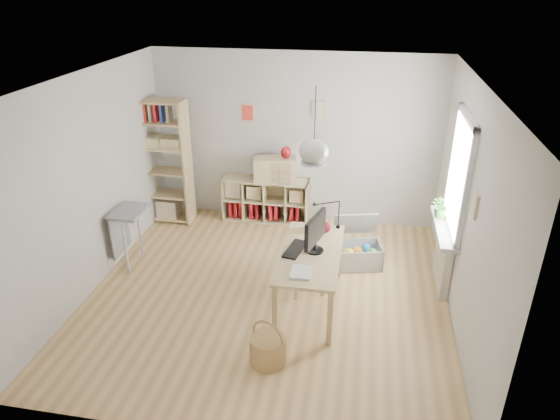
% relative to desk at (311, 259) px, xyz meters
% --- Properties ---
extents(ground, '(4.50, 4.50, 0.00)m').
position_rel_desk_xyz_m(ground, '(-0.55, 0.15, -0.66)').
color(ground, tan).
rests_on(ground, ground).
extents(room_shell, '(4.50, 4.50, 4.50)m').
position_rel_desk_xyz_m(room_shell, '(-0.00, 0.00, 1.34)').
color(room_shell, silver).
rests_on(room_shell, ground).
extents(window_unit, '(0.07, 1.16, 1.46)m').
position_rel_desk_xyz_m(window_unit, '(1.68, 0.75, 0.89)').
color(window_unit, white).
rests_on(window_unit, ground).
extents(radiator, '(0.10, 0.80, 0.80)m').
position_rel_desk_xyz_m(radiator, '(1.64, 0.75, -0.26)').
color(radiator, silver).
rests_on(radiator, ground).
extents(windowsill, '(0.22, 1.20, 0.06)m').
position_rel_desk_xyz_m(windowsill, '(1.59, 0.75, 0.17)').
color(windowsill, silver).
rests_on(windowsill, radiator).
extents(desk, '(0.70, 1.50, 0.75)m').
position_rel_desk_xyz_m(desk, '(0.00, 0.00, 0.00)').
color(desk, tan).
rests_on(desk, ground).
extents(cube_shelf, '(1.40, 0.38, 0.72)m').
position_rel_desk_xyz_m(cube_shelf, '(-1.02, 2.23, -0.36)').
color(cube_shelf, '#C6B482').
rests_on(cube_shelf, ground).
extents(tall_bookshelf, '(0.80, 0.38, 2.00)m').
position_rel_desk_xyz_m(tall_bookshelf, '(-2.59, 1.95, 0.43)').
color(tall_bookshelf, tan).
rests_on(tall_bookshelf, ground).
extents(side_table, '(0.40, 0.55, 0.85)m').
position_rel_desk_xyz_m(side_table, '(-2.59, 0.50, 0.01)').
color(side_table, gray).
rests_on(side_table, ground).
extents(chair, '(0.53, 0.53, 0.83)m').
position_rel_desk_xyz_m(chair, '(-0.11, 0.35, -0.18)').
color(chair, gray).
rests_on(chair, ground).
extents(wicker_basket, '(0.38, 0.38, 0.53)m').
position_rel_desk_xyz_m(wicker_basket, '(-0.31, -1.08, -0.49)').
color(wicker_basket, '#AB7D4D').
rests_on(wicker_basket, ground).
extents(storage_chest, '(0.75, 0.81, 0.65)m').
position_rel_desk_xyz_m(storage_chest, '(0.55, 1.10, -0.44)').
color(storage_chest, '#B5B5B0').
rests_on(storage_chest, ground).
extents(monitor, '(0.21, 0.53, 0.47)m').
position_rel_desk_xyz_m(monitor, '(0.04, 0.03, 0.35)').
color(monitor, black).
rests_on(monitor, desk).
extents(keyboard, '(0.26, 0.48, 0.02)m').
position_rel_desk_xyz_m(keyboard, '(-0.19, 0.02, 0.10)').
color(keyboard, black).
rests_on(keyboard, desk).
extents(task_lamp, '(0.36, 0.13, 0.38)m').
position_rel_desk_xyz_m(task_lamp, '(0.09, 0.62, 0.35)').
color(task_lamp, black).
rests_on(task_lamp, desk).
extents(yarn_ball, '(0.15, 0.15, 0.15)m').
position_rel_desk_xyz_m(yarn_ball, '(0.11, 0.52, 0.17)').
color(yarn_ball, '#4F0A0F').
rests_on(yarn_ball, desk).
extents(paper_tray, '(0.22, 0.28, 0.03)m').
position_rel_desk_xyz_m(paper_tray, '(-0.05, -0.48, 0.11)').
color(paper_tray, silver).
rests_on(paper_tray, desk).
extents(drawer_chest, '(0.72, 0.45, 0.38)m').
position_rel_desk_xyz_m(drawer_chest, '(-0.85, 2.19, 0.25)').
color(drawer_chest, '#C6B482').
rests_on(drawer_chest, cube_shelf).
extents(red_vase, '(0.16, 0.16, 0.20)m').
position_rel_desk_xyz_m(red_vase, '(-0.67, 2.19, 0.54)').
color(red_vase, maroon).
rests_on(red_vase, drawer_chest).
extents(potted_plant, '(0.33, 0.30, 0.32)m').
position_rel_desk_xyz_m(potted_plant, '(1.57, 1.00, 0.36)').
color(potted_plant, '#3A712A').
rests_on(potted_plant, windowsill).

